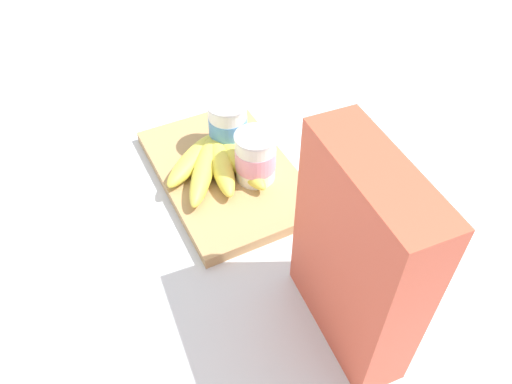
{
  "coord_description": "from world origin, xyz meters",
  "views": [
    {
      "loc": [
        0.61,
        -0.25,
        0.64
      ],
      "look_at": [
        0.12,
        0.0,
        0.07
      ],
      "focal_mm": 35.08,
      "sensor_mm": 36.0,
      "label": 1
    }
  ],
  "objects_px": {
    "cutting_board": "(226,173)",
    "banana_bunch": "(215,163)",
    "yogurt_cup_front": "(228,125)",
    "yogurt_cup_back": "(256,157)",
    "cereal_box": "(357,258)"
  },
  "relations": [
    {
      "from": "cutting_board",
      "to": "yogurt_cup_back",
      "type": "bearing_deg",
      "value": 43.07
    },
    {
      "from": "cutting_board",
      "to": "yogurt_cup_back",
      "type": "distance_m",
      "value": 0.08
    },
    {
      "from": "banana_bunch",
      "to": "cutting_board",
      "type": "bearing_deg",
      "value": 77.9
    },
    {
      "from": "cereal_box",
      "to": "yogurt_cup_back",
      "type": "bearing_deg",
      "value": -178.4
    },
    {
      "from": "yogurt_cup_front",
      "to": "banana_bunch",
      "type": "xyz_separation_m",
      "value": [
        0.05,
        -0.05,
        -0.03
      ]
    },
    {
      "from": "cutting_board",
      "to": "cereal_box",
      "type": "height_order",
      "value": "cereal_box"
    },
    {
      "from": "yogurt_cup_back",
      "to": "banana_bunch",
      "type": "distance_m",
      "value": 0.08
    },
    {
      "from": "banana_bunch",
      "to": "yogurt_cup_front",
      "type": "bearing_deg",
      "value": 135.95
    },
    {
      "from": "cutting_board",
      "to": "banana_bunch",
      "type": "distance_m",
      "value": 0.03
    },
    {
      "from": "yogurt_cup_back",
      "to": "banana_bunch",
      "type": "bearing_deg",
      "value": -128.12
    },
    {
      "from": "yogurt_cup_back",
      "to": "cutting_board",
      "type": "bearing_deg",
      "value": -136.93
    },
    {
      "from": "cutting_board",
      "to": "banana_bunch",
      "type": "height_order",
      "value": "banana_bunch"
    },
    {
      "from": "banana_bunch",
      "to": "yogurt_cup_back",
      "type": "bearing_deg",
      "value": 51.88
    },
    {
      "from": "yogurt_cup_front",
      "to": "yogurt_cup_back",
      "type": "distance_m",
      "value": 0.1
    },
    {
      "from": "cutting_board",
      "to": "yogurt_cup_front",
      "type": "height_order",
      "value": "yogurt_cup_front"
    }
  ]
}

